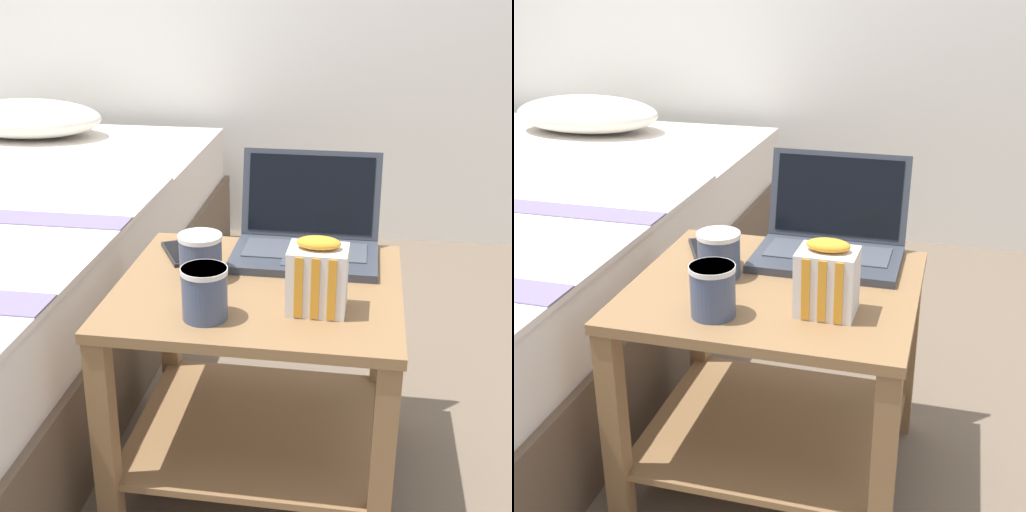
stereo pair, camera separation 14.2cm
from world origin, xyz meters
TOP-DOWN VIEW (x-y plane):
  - ground_plane at (0.00, 0.00)m, footprint 8.00×8.00m
  - bedside_table at (0.00, 0.00)m, footprint 0.59×0.54m
  - laptop at (0.08, 0.19)m, footprint 0.33×0.26m
  - mug_front_left at (-0.08, -0.16)m, footprint 0.09×0.13m
  - mug_front_right at (-0.13, 0.02)m, footprint 0.09×0.14m
  - snack_bag at (0.13, -0.10)m, footprint 0.11×0.09m
  - cell_phone at (-0.20, 0.14)m, footprint 0.13×0.16m

SIDE VIEW (x-z plane):
  - ground_plane at x=0.00m, z-range 0.00..0.00m
  - bedside_table at x=0.00m, z-range 0.07..0.55m
  - cell_phone at x=-0.20m, z-range 0.48..0.49m
  - laptop at x=0.08m, z-range 0.41..0.63m
  - mug_front_right at x=-0.13m, z-range 0.48..0.58m
  - mug_front_left at x=-0.08m, z-range 0.48..0.59m
  - snack_bag at x=0.13m, z-range 0.47..0.62m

